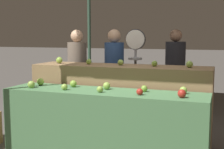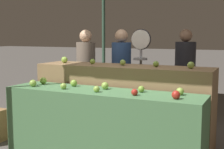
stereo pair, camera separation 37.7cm
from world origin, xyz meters
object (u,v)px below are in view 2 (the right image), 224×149
produce_scale (141,58)px  person_customer_left (86,69)px  person_vendor_at_scale (121,71)px  person_customer_right (185,70)px

produce_scale → person_customer_left: size_ratio=1.00×
person_customer_left → person_vendor_at_scale: bearing=166.2°
produce_scale → person_customer_right: (0.45, 0.89, -0.23)m
person_customer_left → person_customer_right: size_ratio=0.99×
produce_scale → person_vendor_at_scale: size_ratio=1.00×
person_vendor_at_scale → person_customer_left: 0.65m
produce_scale → person_customer_left: person_customer_left is taller
produce_scale → person_customer_right: size_ratio=0.99×
person_vendor_at_scale → person_customer_right: 1.07m
person_vendor_at_scale → person_customer_left: bearing=-24.2°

